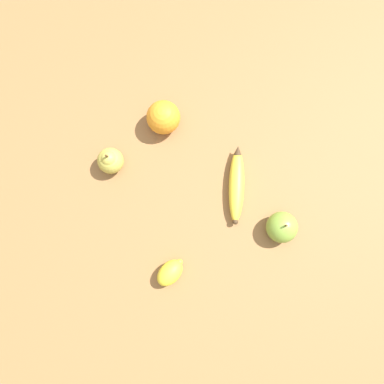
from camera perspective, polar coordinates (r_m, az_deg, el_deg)
The scene contains 6 objects.
ground_plane at distance 0.95m, azimuth 2.68°, elevation 2.10°, with size 3.00×3.00×0.00m, color olive.
banana at distance 0.94m, azimuth 6.80°, elevation 1.11°, with size 0.18×0.14×0.04m.
orange at distance 0.96m, azimuth -4.38°, elevation 11.28°, with size 0.09×0.09×0.09m.
pear at distance 0.95m, azimuth -12.35°, elevation 4.72°, with size 0.07×0.07×0.08m.
apple at distance 0.92m, azimuth 13.53°, elevation -5.24°, with size 0.08×0.08×0.08m.
lemon at distance 0.91m, azimuth -3.37°, elevation -12.16°, with size 0.07×0.08×0.05m.
Camera 1 is at (0.15, -0.15, 0.93)m, focal length 35.00 mm.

